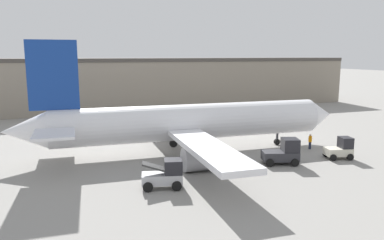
{
  "coord_description": "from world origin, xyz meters",
  "views": [
    {
      "loc": [
        -13.91,
        -37.91,
        10.58
      ],
      "look_at": [
        0.0,
        0.0,
        3.55
      ],
      "focal_mm": 35.0,
      "sensor_mm": 36.0,
      "label": 1
    }
  ],
  "objects_px": {
    "baggage_tug": "(283,152)",
    "airplane": "(183,123)",
    "pushback_tug": "(340,149)",
    "belt_loader_truck": "(165,175)",
    "ground_crew_worker": "(310,141)"
  },
  "relations": [
    {
      "from": "pushback_tug",
      "to": "belt_loader_truck",
      "type": "bearing_deg",
      "value": -159.67
    },
    {
      "from": "airplane",
      "to": "pushback_tug",
      "type": "relative_size",
      "value": 12.83
    },
    {
      "from": "baggage_tug",
      "to": "airplane",
      "type": "bearing_deg",
      "value": 153.49
    },
    {
      "from": "pushback_tug",
      "to": "ground_crew_worker",
      "type": "bearing_deg",
      "value": 109.61
    },
    {
      "from": "ground_crew_worker",
      "to": "baggage_tug",
      "type": "distance_m",
      "value": 7.4
    },
    {
      "from": "belt_loader_truck",
      "to": "pushback_tug",
      "type": "bearing_deg",
      "value": 19.83
    },
    {
      "from": "baggage_tug",
      "to": "belt_loader_truck",
      "type": "xyz_separation_m",
      "value": [
        -12.78,
        -2.5,
        -0.06
      ]
    },
    {
      "from": "airplane",
      "to": "belt_loader_truck",
      "type": "xyz_separation_m",
      "value": [
        -5.03,
        -10.15,
        -2.19
      ]
    },
    {
      "from": "pushback_tug",
      "to": "airplane",
      "type": "bearing_deg",
      "value": 164.94
    },
    {
      "from": "ground_crew_worker",
      "to": "pushback_tug",
      "type": "relative_size",
      "value": 0.6
    },
    {
      "from": "baggage_tug",
      "to": "pushback_tug",
      "type": "distance_m",
      "value": 6.66
    },
    {
      "from": "ground_crew_worker",
      "to": "pushback_tug",
      "type": "xyz_separation_m",
      "value": [
        0.42,
        -4.37,
        0.08
      ]
    },
    {
      "from": "baggage_tug",
      "to": "pushback_tug",
      "type": "bearing_deg",
      "value": 14.94
    },
    {
      "from": "baggage_tug",
      "to": "belt_loader_truck",
      "type": "height_order",
      "value": "baggage_tug"
    },
    {
      "from": "airplane",
      "to": "belt_loader_truck",
      "type": "relative_size",
      "value": 10.59
    }
  ]
}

